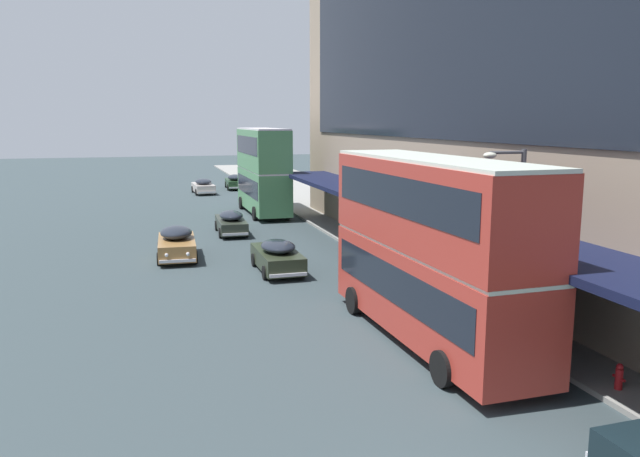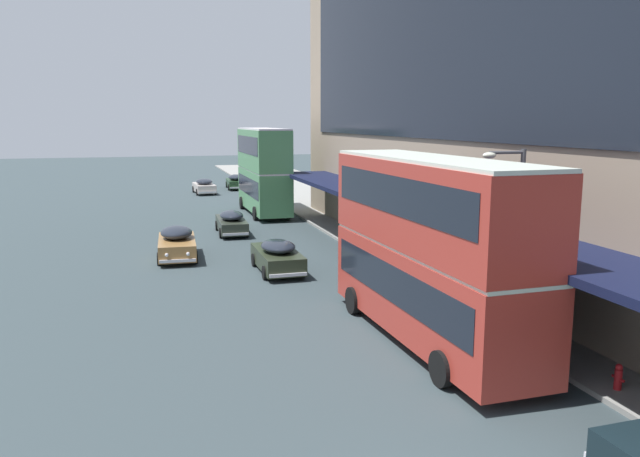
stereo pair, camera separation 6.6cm
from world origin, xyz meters
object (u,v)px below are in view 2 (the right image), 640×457
object	(u,v)px
sedan_second_near	(232,222)
sedan_lead_mid	(277,256)
sedan_trailing_near	(236,182)
fire_hydrant	(618,377)
transit_bus_kerbside_rear	(263,168)
transit_bus_kerbside_front	(430,244)
sedan_oncoming_rear	(204,186)
street_lamp	(514,227)
sedan_trailing_mid	(177,243)

from	to	relation	value
sedan_second_near	sedan_lead_mid	xyz separation A→B (m)	(0.69, -10.60, 0.03)
sedan_trailing_near	fire_hydrant	xyz separation A→B (m)	(2.29, -52.18, -0.25)
transit_bus_kerbside_rear	sedan_lead_mid	distance (m)	18.77
sedan_lead_mid	sedan_second_near	bearing A→B (deg)	93.71
transit_bus_kerbside_front	sedan_trailing_near	world-z (taller)	transit_bus_kerbside_front
sedan_trailing_near	sedan_second_near	world-z (taller)	sedan_trailing_near
transit_bus_kerbside_rear	sedan_oncoming_rear	world-z (taller)	transit_bus_kerbside_rear
transit_bus_kerbside_rear	sedan_trailing_near	world-z (taller)	transit_bus_kerbside_rear
sedan_second_near	street_lamp	distance (m)	22.71
transit_bus_kerbside_front	sedan_trailing_mid	size ratio (longest dim) A/B	2.24
sedan_trailing_mid	sedan_second_near	distance (m)	7.31
sedan_lead_mid	fire_hydrant	xyz separation A→B (m)	(5.70, -15.55, -0.27)
sedan_trailing_near	sedan_second_near	size ratio (longest dim) A/B	1.05
sedan_trailing_mid	street_lamp	size ratio (longest dim) A/B	0.78
sedan_trailing_near	sedan_lead_mid	xyz separation A→B (m)	(-3.40, -36.63, 0.02)
transit_bus_kerbside_rear	sedan_oncoming_rear	xyz separation A→B (m)	(-3.08, 14.82, -2.75)
transit_bus_kerbside_rear	sedan_lead_mid	bearing A→B (deg)	-98.90
transit_bus_kerbside_rear	street_lamp	bearing A→B (deg)	-85.26
sedan_trailing_mid	sedan_oncoming_rear	world-z (taller)	sedan_trailing_mid
transit_bus_kerbside_front	street_lamp	world-z (taller)	street_lamp
transit_bus_kerbside_front	sedan_trailing_mid	distance (m)	16.63
street_lamp	fire_hydrant	distance (m)	5.51
transit_bus_kerbside_rear	sedan_lead_mid	size ratio (longest dim) A/B	2.03
transit_bus_kerbside_front	sedan_lead_mid	world-z (taller)	transit_bus_kerbside_front
transit_bus_kerbside_rear	sedan_trailing_mid	distance (m)	16.05
sedan_trailing_near	sedan_second_near	xyz separation A→B (m)	(-4.09, -26.03, -0.01)
sedan_oncoming_rear	sedan_lead_mid	size ratio (longest dim) A/B	1.00
sedan_lead_mid	street_lamp	size ratio (longest dim) A/B	0.77
sedan_oncoming_rear	street_lamp	xyz separation A→B (m)	(5.53, -44.27, 2.98)
sedan_second_near	sedan_trailing_mid	bearing A→B (deg)	-120.43
transit_bus_kerbside_rear	fire_hydrant	xyz separation A→B (m)	(2.82, -33.90, -2.99)
fire_hydrant	sedan_lead_mid	bearing A→B (deg)	110.12
sedan_trailing_mid	sedan_oncoming_rear	xyz separation A→B (m)	(4.18, 28.87, -0.07)
sedan_trailing_near	sedan_trailing_mid	distance (m)	33.26
transit_bus_kerbside_front	sedan_trailing_mid	world-z (taller)	transit_bus_kerbside_front
sedan_trailing_mid	street_lamp	distance (m)	18.43
transit_bus_kerbside_front	transit_bus_kerbside_rear	world-z (taller)	transit_bus_kerbside_rear
sedan_lead_mid	fire_hydrant	bearing A→B (deg)	-69.88
sedan_oncoming_rear	street_lamp	size ratio (longest dim) A/B	0.76
transit_bus_kerbside_front	fire_hydrant	bearing A→B (deg)	-58.61
transit_bus_kerbside_front	sedan_trailing_near	size ratio (longest dim) A/B	2.08
transit_bus_kerbside_rear	street_lamp	world-z (taller)	transit_bus_kerbside_rear
transit_bus_kerbside_rear	fire_hydrant	world-z (taller)	transit_bus_kerbside_rear
sedan_second_near	fire_hydrant	bearing A→B (deg)	-76.28
fire_hydrant	sedan_oncoming_rear	bearing A→B (deg)	96.91
fire_hydrant	sedan_second_near	bearing A→B (deg)	103.72
transit_bus_kerbside_front	sedan_oncoming_rear	bearing A→B (deg)	93.75
sedan_trailing_mid	sedan_oncoming_rear	distance (m)	29.17
sedan_trailing_near	sedan_trailing_mid	world-z (taller)	sedan_trailing_mid
sedan_trailing_mid	transit_bus_kerbside_front	bearing A→B (deg)	-64.63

